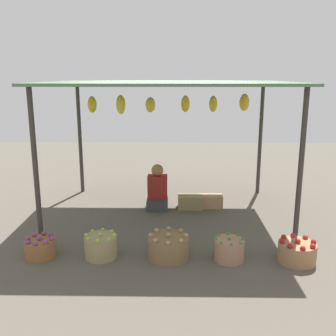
{
  "coord_description": "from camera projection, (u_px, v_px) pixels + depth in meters",
  "views": [
    {
      "loc": [
        0.1,
        -6.17,
        2.28
      ],
      "look_at": [
        0.0,
        -0.66,
        0.95
      ],
      "focal_mm": 41.28,
      "sensor_mm": 36.0,
      "label": 1
    }
  ],
  "objects": [
    {
      "name": "basket_purple_onions",
      "position": [
        40.0,
        248.0,
        4.95
      ],
      "size": [
        0.39,
        0.39,
        0.29
      ],
      "color": "brown",
      "rests_on": "ground"
    },
    {
      "name": "basket_limes",
      "position": [
        101.0,
        246.0,
        4.94
      ],
      "size": [
        0.41,
        0.41,
        0.33
      ],
      "color": "#98885B",
      "rests_on": "ground"
    },
    {
      "name": "wooden_crate_near_vendor",
      "position": [
        210.0,
        201.0,
        6.81
      ],
      "size": [
        0.41,
        0.25,
        0.22
      ],
      "primitive_type": "cube",
      "color": "tan",
      "rests_on": "ground"
    },
    {
      "name": "basket_red_apples",
      "position": [
        297.0,
        252.0,
        4.82
      ],
      "size": [
        0.47,
        0.47,
        0.31
      ],
      "color": "#9B754D",
      "rests_on": "ground"
    },
    {
      "name": "vendor_person",
      "position": [
        157.0,
        191.0,
        6.76
      ],
      "size": [
        0.36,
        0.44,
        0.78
      ],
      "color": "#373E3C",
      "rests_on": "ground"
    },
    {
      "name": "wooden_crate_stacked_rear",
      "position": [
        190.0,
        202.0,
        6.77
      ],
      "size": [
        0.42,
        0.29,
        0.22
      ],
      "primitive_type": "cube",
      "color": "olive",
      "rests_on": "ground"
    },
    {
      "name": "market_stall_structure",
      "position": [
        169.0,
        90.0,
        6.06
      ],
      "size": [
        3.8,
        2.76,
        2.18
      ],
      "color": "#38332D",
      "rests_on": "ground"
    },
    {
      "name": "basket_potatoes",
      "position": [
        168.0,
        247.0,
        4.91
      ],
      "size": [
        0.52,
        0.52,
        0.35
      ],
      "color": "brown",
      "rests_on": "ground"
    },
    {
      "name": "basket_green_chilies",
      "position": [
        229.0,
        250.0,
        4.86
      ],
      "size": [
        0.38,
        0.38,
        0.31
      ],
      "color": "#A2785F",
      "rests_on": "ground"
    },
    {
      "name": "ground_plane",
      "position": [
        169.0,
        213.0,
        6.54
      ],
      "size": [
        14.0,
        14.0,
        0.0
      ],
      "primitive_type": "plane",
      "color": "#5A5348"
    }
  ]
}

